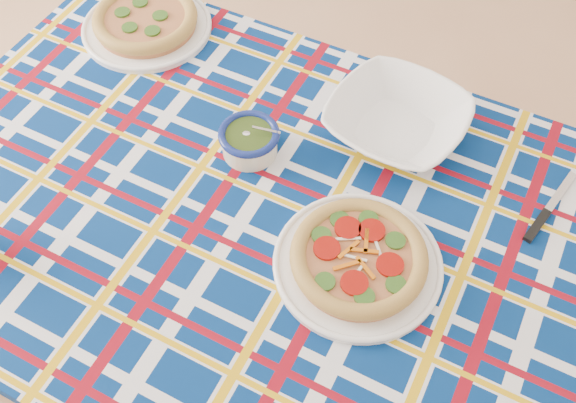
# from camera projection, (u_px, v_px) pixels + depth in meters

# --- Properties ---
(floor) EXTENTS (4.00, 4.00, 0.00)m
(floor) POSITION_uv_depth(u_px,v_px,m) (129.00, 219.00, 2.08)
(floor) COLOR #AB7A58
(floor) RESTS_ON ground
(dining_table) EXTENTS (1.78, 1.47, 0.72)m
(dining_table) POSITION_uv_depth(u_px,v_px,m) (281.00, 242.00, 1.26)
(dining_table) COLOR brown
(dining_table) RESTS_ON floor
(tablecloth) EXTENTS (1.82, 1.51, 0.10)m
(tablecloth) POSITION_uv_depth(u_px,v_px,m) (281.00, 236.00, 1.24)
(tablecloth) COLOR navy
(tablecloth) RESTS_ON dining_table
(main_focaccia_plate) EXTENTS (0.41, 0.41, 0.06)m
(main_focaccia_plate) POSITION_uv_depth(u_px,v_px,m) (359.00, 257.00, 1.12)
(main_focaccia_plate) COLOR #B26A3F
(main_focaccia_plate) RESTS_ON tablecloth
(pesto_bowl) EXTENTS (0.17, 0.17, 0.07)m
(pesto_bowl) POSITION_uv_depth(u_px,v_px,m) (249.00, 139.00, 1.27)
(pesto_bowl) COLOR #20330E
(pesto_bowl) RESTS_ON tablecloth
(serving_bowl) EXTENTS (0.38, 0.38, 0.07)m
(serving_bowl) POSITION_uv_depth(u_px,v_px,m) (397.00, 120.00, 1.30)
(serving_bowl) COLOR white
(serving_bowl) RESTS_ON tablecloth
(second_focaccia_plate) EXTENTS (0.43, 0.43, 0.06)m
(second_focaccia_plate) POSITION_uv_depth(u_px,v_px,m) (145.00, 20.00, 1.49)
(second_focaccia_plate) COLOR #B26A3F
(second_focaccia_plate) RESTS_ON tablecloth
(table_knife) EXTENTS (0.14, 0.19, 0.01)m
(table_knife) POSITION_uv_depth(u_px,v_px,m) (559.00, 194.00, 1.23)
(table_knife) COLOR silver
(table_knife) RESTS_ON tablecloth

